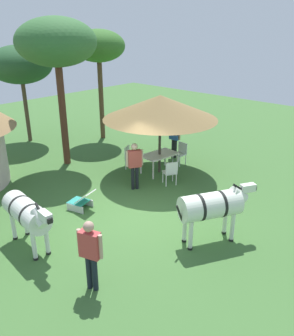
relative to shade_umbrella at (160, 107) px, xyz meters
The scene contains 15 objects.
ground_plane 4.10m from the shade_umbrella, 150.78° to the right, with size 36.00×36.00×0.00m, color #3D6831.
shade_umbrella is the anchor object (origin of this frame).
patio_dining_table 1.91m from the shade_umbrella, ahead, with size 1.49×0.99×0.74m.
patio_chair_near_lawn 2.39m from the shade_umbrella, 114.19° to the left, with size 0.57×0.56×0.90m.
patio_chair_west_end 2.39m from the shade_umbrella, 120.88° to the right, with size 0.59×0.59×0.90m.
patio_chair_near_hut 2.39m from the shade_umbrella, ahead, with size 0.45×0.47×0.90m.
guest_beside_umbrella 2.38m from the shade_umbrella, 19.72° to the left, with size 0.22×0.58×1.61m.
guest_behind_table 2.35m from the shade_umbrella, 168.16° to the right, with size 0.53×0.41×1.68m.
standing_watcher 6.91m from the shade_umbrella, 151.77° to the right, with size 0.35×0.58×1.69m.
striped_lounge_chair 4.51m from the shade_umbrella, behind, with size 0.73×0.91×0.66m.
zebra_nearest_camera 5.07m from the shade_umbrella, 123.21° to the right, with size 2.04×1.37×1.59m.
zebra_by_umbrella 6.27m from the shade_umbrella, behind, with size 0.76×2.27×1.54m.
acacia_tree_left_background 5.53m from the shade_umbrella, 73.93° to the left, with size 2.46×2.46×5.16m.
acacia_tree_far_lawn 7.50m from the shade_umbrella, 100.24° to the left, with size 2.90×2.90×4.51m.
acacia_tree_right_background 4.46m from the shade_umbrella, 118.54° to the left, with size 2.98×2.98×5.65m.
Camera 1 is at (-6.83, -6.63, 5.39)m, focal length 37.52 mm.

